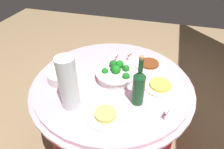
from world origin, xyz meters
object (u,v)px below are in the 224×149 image
object	(u,v)px
serving_tongs	(100,52)
food_plate_stir_fry	(149,64)
label_placard_mid	(117,57)
label_placard_rear	(167,114)
food_plate_fried_egg	(160,86)
food_plate_noodles	(106,115)
wine_bottle	(139,86)
plate_stack	(62,76)
broccoli_bowl	(116,73)
decorative_fruit_vase	(68,85)
label_placard_front	(130,56)

from	to	relation	value
serving_tongs	food_plate_stir_fry	xyz separation A→B (m)	(0.10, 0.44, 0.01)
serving_tongs	label_placard_mid	xyz separation A→B (m)	(0.09, 0.18, 0.03)
label_placard_rear	food_plate_fried_egg	bearing A→B (deg)	-167.92
food_plate_noodles	label_placard_mid	size ratio (longest dim) A/B	4.00
wine_bottle	label_placard_rear	distance (m)	0.22
label_placard_mid	food_plate_stir_fry	bearing A→B (deg)	89.02
serving_tongs	food_plate_fried_egg	bearing A→B (deg)	58.43
food_plate_stir_fry	wine_bottle	bearing A→B (deg)	-2.67
label_placard_rear	label_placard_mid	bearing A→B (deg)	-139.92
food_plate_stir_fry	label_placard_rear	world-z (taller)	label_placard_rear
food_plate_fried_egg	food_plate_stir_fry	xyz separation A→B (m)	(-0.24, -0.11, -0.00)
plate_stack	food_plate_noodles	distance (m)	0.47
broccoli_bowl	wine_bottle	distance (m)	0.29
plate_stack	label_placard_mid	distance (m)	0.46
decorative_fruit_vase	label_placard_mid	distance (m)	0.59
wine_bottle	label_placard_rear	bearing A→B (deg)	66.60
wine_bottle	food_plate_stir_fry	bearing A→B (deg)	177.33
wine_bottle	serving_tongs	xyz separation A→B (m)	(-0.52, -0.42, -0.12)
plate_stack	food_plate_noodles	bearing A→B (deg)	57.85
decorative_fruit_vase	food_plate_fried_egg	distance (m)	0.62
decorative_fruit_vase	label_placard_mid	xyz separation A→B (m)	(-0.56, 0.14, -0.13)
serving_tongs	label_placard_rear	world-z (taller)	label_placard_rear
food_plate_stir_fry	label_placard_mid	size ratio (longest dim) A/B	4.00
broccoli_bowl	plate_stack	bearing A→B (deg)	-72.08
plate_stack	wine_bottle	distance (m)	0.56
food_plate_stir_fry	label_placard_front	bearing A→B (deg)	-106.72
broccoli_bowl	decorative_fruit_vase	distance (m)	0.40
wine_bottle	broccoli_bowl	bearing A→B (deg)	-135.93
serving_tongs	label_placard_front	xyz separation A→B (m)	(0.04, 0.27, 0.03)
plate_stack	wine_bottle	size ratio (longest dim) A/B	0.62
food_plate_noodles	label_placard_front	distance (m)	0.64
food_plate_noodles	label_placard_mid	world-z (taller)	label_placard_mid
wine_bottle	food_plate_stir_fry	xyz separation A→B (m)	(-0.42, 0.02, -0.12)
food_plate_stir_fry	food_plate_noodles	bearing A→B (deg)	-16.33
plate_stack	wine_bottle	bearing A→B (deg)	81.71
food_plate_fried_egg	label_placard_front	xyz separation A→B (m)	(-0.29, -0.27, 0.02)
food_plate_noodles	plate_stack	bearing A→B (deg)	-122.15
decorative_fruit_vase	serving_tongs	xyz separation A→B (m)	(-0.65, -0.04, -0.16)
wine_bottle	label_placard_front	size ratio (longest dim) A/B	6.11
decorative_fruit_vase	serving_tongs	size ratio (longest dim) A/B	2.04
wine_bottle	food_plate_noodles	size ratio (longest dim) A/B	1.53
serving_tongs	food_plate_stir_fry	world-z (taller)	food_plate_stir_fry
label_placard_front	label_placard_rear	xyz separation A→B (m)	(0.55, 0.33, 0.00)
label_placard_front	label_placard_rear	world-z (taller)	same
plate_stack	food_plate_stir_fry	size ratio (longest dim) A/B	0.95
serving_tongs	food_plate_fried_egg	distance (m)	0.64
plate_stack	label_placard_front	xyz separation A→B (m)	(-0.39, 0.40, -0.00)
serving_tongs	label_placard_mid	world-z (taller)	label_placard_mid
label_placard_front	plate_stack	bearing A→B (deg)	-45.62
food_plate_noodles	label_placard_rear	world-z (taller)	label_placard_rear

